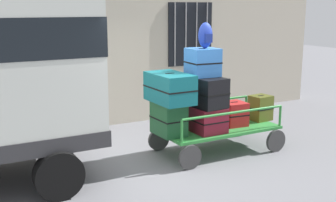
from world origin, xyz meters
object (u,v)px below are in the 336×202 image
(suitcase_left_middle, at_px, (170,88))
(suitcase_midleft_top, at_px, (203,62))
(suitcase_midright_bottom, at_px, (260,108))
(suitcase_center_bottom, at_px, (234,114))
(suitcase_midleft_bottom, at_px, (202,117))
(suitcase_midleft_middle, at_px, (203,91))
(backpack, at_px, (206,35))
(suitcase_left_bottom, at_px, (169,118))
(luggage_cart, at_px, (217,131))

(suitcase_left_middle, bearing_deg, suitcase_midleft_top, 2.65)
(suitcase_midright_bottom, bearing_deg, suitcase_center_bottom, -175.92)
(suitcase_midleft_bottom, xyz_separation_m, suitcase_midleft_middle, (-0.00, -0.02, 0.49))
(suitcase_center_bottom, bearing_deg, backpack, 179.37)
(suitcase_left_bottom, xyz_separation_m, suitcase_midleft_top, (0.68, -0.00, 0.93))
(suitcase_midleft_top, distance_m, suitcase_midright_bottom, 1.68)
(suitcase_left_bottom, height_order, suitcase_midleft_middle, suitcase_midleft_middle)
(suitcase_left_bottom, relative_size, suitcase_left_middle, 0.68)
(suitcase_midright_bottom, bearing_deg, backpack, -178.24)
(backpack, bearing_deg, suitcase_midleft_bottom, 122.90)
(suitcase_midright_bottom, bearing_deg, luggage_cart, -179.48)
(suitcase_left_bottom, height_order, suitcase_midright_bottom, suitcase_left_bottom)
(suitcase_left_middle, bearing_deg, suitcase_midleft_bottom, 1.68)
(suitcase_left_middle, xyz_separation_m, backpack, (0.70, -0.01, 0.86))
(luggage_cart, distance_m, backpack, 1.81)
(suitcase_midleft_top, bearing_deg, suitcase_left_bottom, 179.65)
(suitcase_midleft_middle, xyz_separation_m, suitcase_midleft_top, (0.00, 0.03, 0.51))
(luggage_cart, xyz_separation_m, suitcase_midright_bottom, (1.02, 0.01, 0.33))
(suitcase_left_middle, bearing_deg, suitcase_center_bottom, -0.79)
(suitcase_midleft_middle, bearing_deg, suitcase_midright_bottom, 1.24)
(luggage_cart, height_order, suitcase_left_middle, suitcase_left_middle)
(luggage_cart, distance_m, suitcase_midleft_middle, 0.87)
(suitcase_midright_bottom, xyz_separation_m, backpack, (-1.34, -0.04, 1.45))
(suitcase_center_bottom, bearing_deg, suitcase_midleft_top, 175.78)
(suitcase_midleft_top, bearing_deg, luggage_cart, -1.84)
(suitcase_left_bottom, xyz_separation_m, suitcase_midright_bottom, (2.05, -0.01, -0.04))
(luggage_cart, relative_size, suitcase_midleft_top, 4.15)
(suitcase_left_bottom, relative_size, suitcase_midright_bottom, 1.29)
(luggage_cart, xyz_separation_m, suitcase_midleft_middle, (-0.34, -0.02, 0.80))
(suitcase_midleft_top, height_order, backpack, backpack)
(suitcase_midleft_middle, bearing_deg, suitcase_left_middle, -179.98)
(suitcase_midleft_bottom, height_order, suitcase_midleft_top, suitcase_midleft_top)
(suitcase_left_middle, bearing_deg, suitcase_left_bottom, 90.00)
(luggage_cart, height_order, suitcase_midleft_bottom, suitcase_midleft_bottom)
(suitcase_midleft_top, relative_size, backpack, 1.25)
(suitcase_midleft_middle, height_order, backpack, backpack)
(luggage_cart, height_order, suitcase_midright_bottom, suitcase_midright_bottom)
(suitcase_left_bottom, distance_m, suitcase_midleft_top, 1.16)
(suitcase_left_middle, distance_m, suitcase_center_bottom, 1.50)
(suitcase_center_bottom, bearing_deg, suitcase_midleft_bottom, 176.75)
(suitcase_left_middle, relative_size, suitcase_midleft_middle, 1.02)
(suitcase_left_middle, distance_m, suitcase_midleft_bottom, 0.92)
(suitcase_midleft_middle, bearing_deg, backpack, -29.98)
(suitcase_left_middle, distance_m, suitcase_midright_bottom, 2.13)
(suitcase_midright_bottom, distance_m, backpack, 1.98)
(luggage_cart, relative_size, suitcase_center_bottom, 4.87)
(suitcase_left_middle, height_order, suitcase_center_bottom, suitcase_left_middle)
(suitcase_midleft_bottom, xyz_separation_m, suitcase_midleft_top, (-0.00, 0.01, 1.00))
(suitcase_midleft_middle, height_order, suitcase_midleft_top, suitcase_midleft_top)
(suitcase_midleft_bottom, bearing_deg, suitcase_midright_bottom, 0.42)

